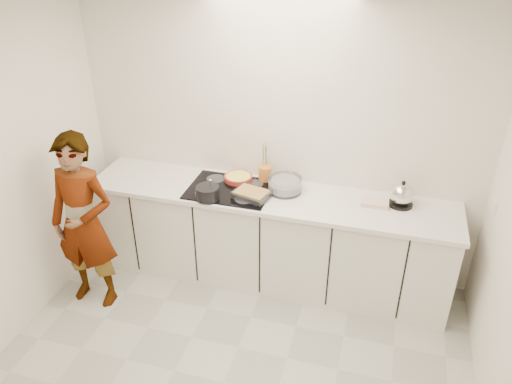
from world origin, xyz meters
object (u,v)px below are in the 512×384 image
(mixing_bowl, at_px, (285,185))
(utensil_crock, at_px, (265,174))
(kettle, at_px, (402,195))
(cook, at_px, (84,223))
(saucepan, at_px, (208,193))
(tart_dish, at_px, (238,177))
(baking_dish, at_px, (252,194))
(hob, at_px, (230,189))

(mixing_bowl, distance_m, utensil_crock, 0.26)
(kettle, relative_size, cook, 0.15)
(saucepan, distance_m, mixing_bowl, 0.68)
(tart_dish, relative_size, kettle, 1.45)
(utensil_crock, bearing_deg, baking_dish, -94.79)
(kettle, xyz_separation_m, cook, (-2.51, -0.82, -0.21))
(kettle, bearing_deg, saucepan, -167.32)
(hob, height_order, baking_dish, baking_dish)
(kettle, height_order, cook, cook)
(hob, relative_size, baking_dish, 2.13)
(baking_dish, bearing_deg, tart_dish, 127.46)
(saucepan, bearing_deg, hob, 59.41)
(tart_dish, distance_m, utensil_crock, 0.24)
(saucepan, xyz_separation_m, mixing_bowl, (0.60, 0.32, -0.01))
(hob, bearing_deg, mixing_bowl, 12.66)
(tart_dish, height_order, utensil_crock, utensil_crock)
(utensil_crock, distance_m, cook, 1.61)
(tart_dish, bearing_deg, baking_dish, -52.54)
(hob, bearing_deg, cook, -147.59)
(cook, bearing_deg, mixing_bowl, 26.66)
(tart_dish, xyz_separation_m, saucepan, (-0.15, -0.39, 0.03))
(tart_dish, height_order, cook, cook)
(saucepan, distance_m, baking_dish, 0.37)
(hob, relative_size, kettle, 3.07)
(utensil_crock, bearing_deg, tart_dish, -163.28)
(kettle, xyz_separation_m, utensil_crock, (-1.20, 0.10, -0.02))
(kettle, bearing_deg, tart_dish, 178.70)
(hob, xyz_separation_m, saucepan, (-0.13, -0.21, 0.06))
(tart_dish, relative_size, mixing_bowl, 1.00)
(mixing_bowl, bearing_deg, utensil_crock, 147.33)
(utensil_crock, bearing_deg, mixing_bowl, -32.67)
(mixing_bowl, height_order, cook, cook)
(mixing_bowl, bearing_deg, tart_dish, 171.18)
(tart_dish, relative_size, baking_dish, 1.01)
(tart_dish, distance_m, baking_dish, 0.34)
(tart_dish, bearing_deg, saucepan, -111.00)
(mixing_bowl, distance_m, kettle, 0.98)
(baking_dish, bearing_deg, hob, 158.40)
(saucepan, relative_size, utensil_crock, 1.60)
(tart_dish, bearing_deg, cook, -141.91)
(hob, xyz_separation_m, baking_dish, (0.23, -0.09, 0.04))
(hob, height_order, cook, cook)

